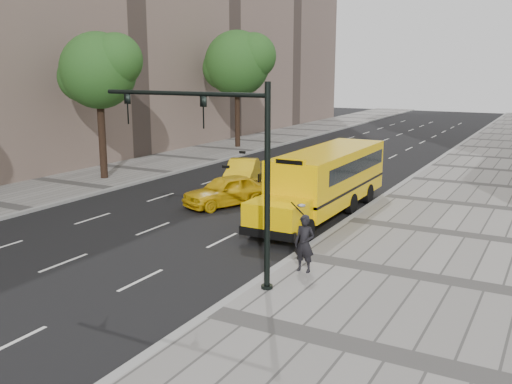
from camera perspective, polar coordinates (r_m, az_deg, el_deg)
The scene contains 12 objects.
ground at distance 28.35m, azimuth -2.32°, elevation -1.51°, with size 140.00×140.00×0.00m, color black.
sidewalk_museum at distance 24.61m, azimuth 22.47°, elevation -4.44°, with size 12.00×140.00×0.15m, color gray.
sidewalk_far at distance 35.17m, azimuth -17.88°, elevation 0.75°, with size 6.00×140.00×0.15m, color gray.
curb_museum at distance 25.85m, azimuth 9.17°, elevation -2.86°, with size 0.30×140.00×0.15m, color gray.
curb_far at distance 33.08m, azimuth -14.29°, elevation 0.26°, with size 0.30×140.00×0.15m, color gray.
tree_b at distance 35.60m, azimuth -15.40°, elevation 11.69°, with size 5.07×4.51×8.86m.
tree_c at distance 48.55m, azimuth -1.79°, elevation 12.77°, with size 6.12×5.44×9.82m.
school_bus at distance 27.03m, azimuth 7.12°, elevation 1.55°, with size 2.96×11.56×3.19m.
taxi_near at distance 28.51m, azimuth -3.01°, elevation 0.15°, with size 1.81×4.49×1.53m, color #E7B60F.
taxi_far at distance 33.60m, azimuth -1.36°, elevation 2.00°, with size 1.58×4.53×1.49m, color #E7B60F.
pedestrian at distance 18.91m, azimuth 4.87°, elevation -5.16°, with size 0.70×0.46×1.92m, color black.
traffic_signal at distance 17.38m, azimuth -2.97°, elevation 3.42°, with size 6.18×0.36×6.40m.
Camera 1 is at (14.22, -23.57, 6.79)m, focal length 40.00 mm.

